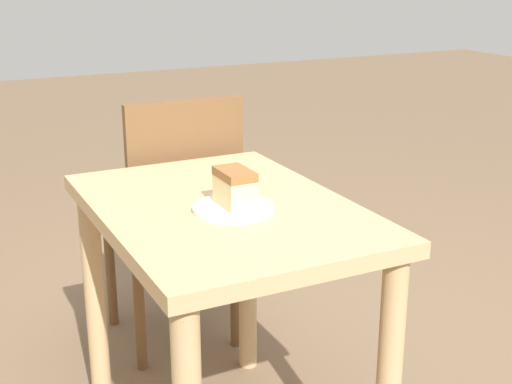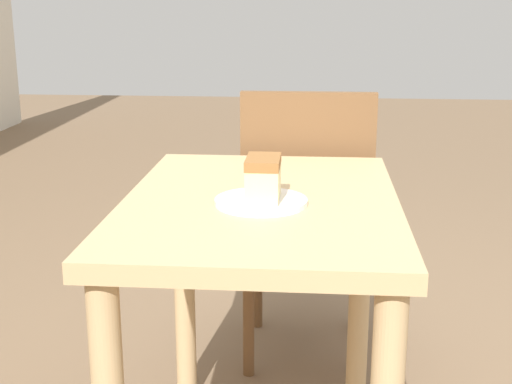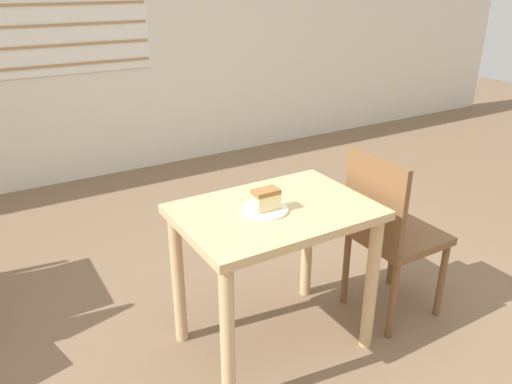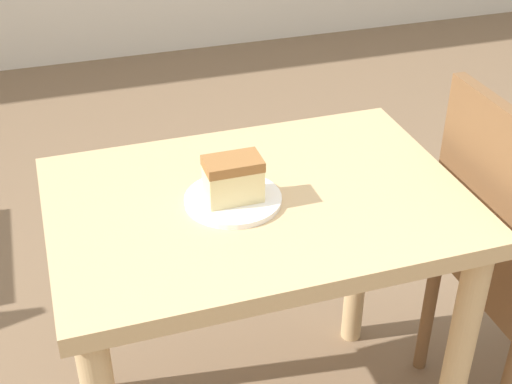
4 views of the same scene
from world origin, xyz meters
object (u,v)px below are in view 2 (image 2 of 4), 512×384
(plate, at_px, (261,202))
(cake_slice, at_px, (263,178))
(dining_table_near, at_px, (261,256))
(chair_near_window, at_px, (307,216))

(plate, xyz_separation_m, cake_slice, (-0.00, -0.00, 0.05))
(dining_table_near, bearing_deg, chair_near_window, -8.72)
(plate, bearing_deg, dining_table_near, 3.84)
(chair_near_window, bearing_deg, dining_table_near, 81.28)
(dining_table_near, bearing_deg, cake_slice, -171.60)
(dining_table_near, relative_size, cake_slice, 7.51)
(dining_table_near, height_order, cake_slice, cake_slice)
(dining_table_near, height_order, chair_near_window, chair_near_window)
(chair_near_window, height_order, plate, chair_near_window)
(dining_table_near, bearing_deg, plate, -176.16)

